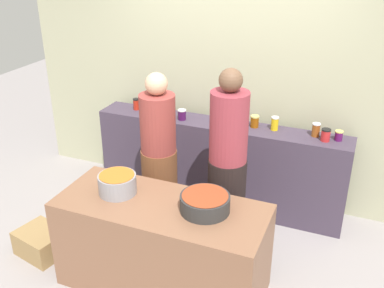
{
  "coord_description": "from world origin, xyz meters",
  "views": [
    {
      "loc": [
        1.35,
        -2.94,
        2.73
      ],
      "look_at": [
        0.0,
        0.35,
        1.05
      ],
      "focal_mm": 41.54,
      "sensor_mm": 36.0,
      "label": 1
    }
  ],
  "objects": [
    {
      "name": "preserve_jar_11",
      "position": [
        1.18,
        1.13,
        1.01
      ],
      "size": [
        0.08,
        0.08,
        0.1
      ],
      "color": "#551451",
      "rests_on": "display_shelf"
    },
    {
      "name": "cook_with_tongs",
      "position": [
        -0.36,
        0.4,
        0.75
      ],
      "size": [
        0.34,
        0.34,
        1.65
      ],
      "color": "brown",
      "rests_on": "ground"
    },
    {
      "name": "preserve_jar_8",
      "position": [
        0.56,
        1.15,
        1.03
      ],
      "size": [
        0.08,
        0.08,
        0.14
      ],
      "color": "gold",
      "rests_on": "display_shelf"
    },
    {
      "name": "cook_in_cap",
      "position": [
        0.36,
        0.28,
        0.82
      ],
      "size": [
        0.34,
        0.34,
        1.8
      ],
      "color": "black",
      "rests_on": "ground"
    },
    {
      "name": "preserve_jar_7",
      "position": [
        0.36,
        1.15,
        1.02
      ],
      "size": [
        0.09,
        0.09,
        0.12
      ],
      "color": "#86420B",
      "rests_on": "display_shelf"
    },
    {
      "name": "preserve_jar_9",
      "position": [
        0.97,
        1.15,
        1.03
      ],
      "size": [
        0.08,
        0.08,
        0.13
      ],
      "color": "brown",
      "rests_on": "display_shelf"
    },
    {
      "name": "preserve_jar_10",
      "position": [
        1.07,
        1.08,
        1.02
      ],
      "size": [
        0.09,
        0.09,
        0.12
      ],
      "color": "red",
      "rests_on": "display_shelf"
    },
    {
      "name": "ground",
      "position": [
        0.0,
        0.0,
        0.0
      ],
      "size": [
        12.0,
        12.0,
        0.0
      ],
      "primitive_type": "plane",
      "color": "gray"
    },
    {
      "name": "preserve_jar_3",
      "position": [
        -0.59,
        1.07,
        1.02
      ],
      "size": [
        0.09,
        0.09,
        0.13
      ],
      "color": "#D95F0A",
      "rests_on": "display_shelf"
    },
    {
      "name": "cooking_pot_left",
      "position": [
        -0.41,
        -0.27,
        0.89
      ],
      "size": [
        0.31,
        0.31,
        0.17
      ],
      "color": "gray",
      "rests_on": "prep_table"
    },
    {
      "name": "prep_table",
      "position": [
        0.0,
        -0.3,
        0.4
      ],
      "size": [
        1.7,
        0.7,
        0.8
      ],
      "primitive_type": "cube",
      "color": "brown",
      "rests_on": "ground"
    },
    {
      "name": "preserve_jar_0",
      "position": [
        -0.99,
        1.13,
        1.02
      ],
      "size": [
        0.07,
        0.07,
        0.13
      ],
      "color": "#AC2416",
      "rests_on": "display_shelf"
    },
    {
      "name": "preserve_jar_4",
      "position": [
        -0.4,
        1.05,
        1.01
      ],
      "size": [
        0.09,
        0.09,
        0.11
      ],
      "color": "#3E1244",
      "rests_on": "display_shelf"
    },
    {
      "name": "storefront_wall",
      "position": [
        0.0,
        1.45,
        1.5
      ],
      "size": [
        4.8,
        0.12,
        3.0
      ],
      "primitive_type": "cube",
      "color": "#AFAF8C",
      "rests_on": "ground"
    },
    {
      "name": "preserve_jar_1",
      "position": [
        -0.82,
        1.05,
        1.01
      ],
      "size": [
        0.08,
        0.08,
        0.11
      ],
      "color": "yellow",
      "rests_on": "display_shelf"
    },
    {
      "name": "bread_crate",
      "position": [
        -1.23,
        -0.36,
        0.12
      ],
      "size": [
        0.5,
        0.44,
        0.24
      ],
      "primitive_type": "cube",
      "rotation": [
        0.0,
        0.0,
        -0.22
      ],
      "color": "#9A794A",
      "rests_on": "ground"
    },
    {
      "name": "preserve_jar_6",
      "position": [
        0.14,
        1.03,
        1.03
      ],
      "size": [
        0.08,
        0.08,
        0.15
      ],
      "color": "olive",
      "rests_on": "display_shelf"
    },
    {
      "name": "preserve_jar_2",
      "position": [
        -0.72,
        1.11,
        1.03
      ],
      "size": [
        0.09,
        0.09,
        0.14
      ],
      "color": "#3D214E",
      "rests_on": "display_shelf"
    },
    {
      "name": "display_shelf",
      "position": [
        0.0,
        1.1,
        0.48
      ],
      "size": [
        2.7,
        0.36,
        0.96
      ],
      "primitive_type": "cube",
      "color": "#403547",
      "rests_on": "ground"
    },
    {
      "name": "preserve_jar_5",
      "position": [
        0.02,
        1.06,
        1.01
      ],
      "size": [
        0.08,
        0.08,
        0.1
      ],
      "color": "#BA351D",
      "rests_on": "display_shelf"
    },
    {
      "name": "cooking_pot_center",
      "position": [
        0.35,
        -0.24,
        0.87
      ],
      "size": [
        0.39,
        0.39,
        0.14
      ],
      "color": "#2D2D2D",
      "rests_on": "prep_table"
    }
  ]
}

